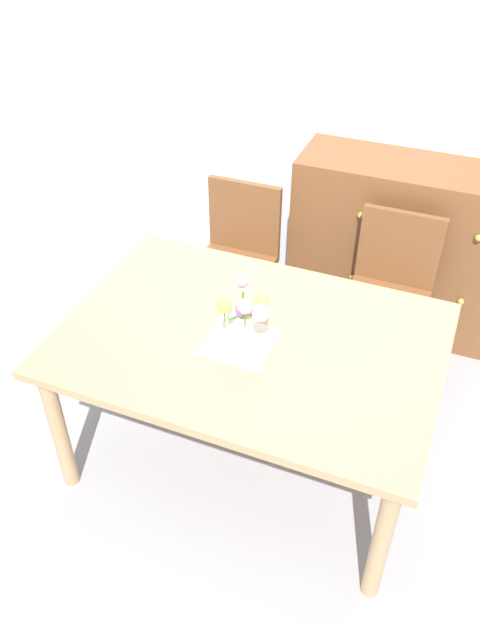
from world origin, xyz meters
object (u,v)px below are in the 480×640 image
(chair_right, at_px, (390,286))
(chair_left, at_px, (237,252))
(dining_table, at_px, (251,350))
(flower_vase, at_px, (243,317))
(dresser, at_px, (416,250))

(chair_right, bearing_deg, chair_left, 0.00)
(dining_table, bearing_deg, flower_vase, -97.49)
(dining_table, distance_m, flower_vase, 0.24)
(flower_vase, bearing_deg, dresser, 70.10)
(chair_right, height_order, dresser, dresser)
(dining_table, height_order, flower_vase, flower_vase)
(chair_left, height_order, flower_vase, flower_vase)
(chair_right, bearing_deg, flower_vase, 65.36)
(flower_vase, bearing_deg, chair_left, 113.78)
(chair_right, xyz_separation_m, flower_vase, (-0.44, -0.96, 0.37))
(chair_left, distance_m, chair_right, 0.86)
(dining_table, bearing_deg, chair_right, 64.24)
(chair_left, bearing_deg, chair_right, -180.00)
(dining_table, relative_size, chair_left, 1.75)
(dresser, distance_m, flower_vase, 1.53)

